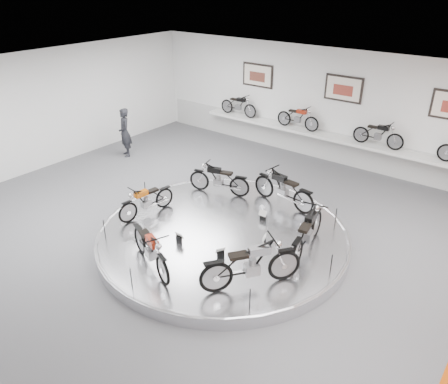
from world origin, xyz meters
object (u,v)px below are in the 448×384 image
Objects in this scene: display_platform at (223,236)px; shelf at (334,138)px; bike_a at (308,232)px; visitor at (125,133)px; bike_b at (284,189)px; bike_f at (251,264)px; bike_e at (150,249)px; bike_c at (219,179)px; bike_d at (146,200)px.

shelf reaches higher than display_platform.
bike_a is 8.84m from visitor.
bike_a is at bearing -70.35° from shelf.
display_platform is 7.01m from visitor.
bike_f is (1.32, -3.52, 0.04)m from bike_b.
visitor reaches higher than bike_e.
bike_f is (3.21, -2.98, 0.08)m from bike_c.
bike_f is (1.79, -1.35, 0.70)m from display_platform.
bike_d is 0.89× the size of bike_e.
display_platform is at bearing 103.21° from bike_e.
bike_a is 3.63m from bike_e.
shelf is at bearing 90.00° from display_platform.
visitor is (-8.63, 1.93, 0.08)m from bike_a.
display_platform is 3.53× the size of visitor.
bike_c is at bearing 19.21° from visitor.
shelf is 6.28× the size of bike_b.
visitor reaches higher than display_platform.
visitor is at bearing -117.08° from bike_d.
bike_e is at bearing 128.04° from bike_a.
bike_e is (-0.33, -2.17, 0.64)m from display_platform.
bike_e is 2.28m from bike_f.
bike_b is (-1.63, 1.65, -0.01)m from bike_a.
bike_d is (-0.75, -2.21, -0.03)m from bike_c.
visitor reaches higher than bike_c.
bike_c is (-1.41, 1.63, 0.62)m from display_platform.
bike_b reaches higher than display_platform.
bike_d is at bearing 53.29° from bike_b.
bike_d is at bearing -164.87° from display_platform.
shelf is at bearing -76.68° from bike_b.
bike_c is 0.88× the size of visitor.
visitor is (-5.12, 0.81, 0.14)m from bike_c.
bike_f is at bearing -37.06° from display_platform.
bike_a is at bearing 13.75° from display_platform.
bike_f is (1.79, -7.75, -0.15)m from shelf.
visitor is (-4.37, 3.03, 0.17)m from bike_d.
shelf is at bearing 59.47° from visitor.
bike_c is (-1.88, -0.54, -0.04)m from bike_b.
bike_e is at bearing -92.21° from shelf.
bike_f reaches higher than display_platform.
bike_e is 0.89× the size of bike_f.
bike_c is at bearing 22.92° from bike_b.
bike_b is at bearing 56.86° from bike_f.
bike_b is 1.09× the size of bike_c.
visitor reaches higher than bike_f.
display_platform is 2.35m from bike_f.
bike_a is at bearing 145.25° from bike_c.
bike_e reaches higher than shelf.
bike_d is (-2.16, -6.98, -0.26)m from shelf.
bike_b is 0.97× the size of visitor.
bike_d is 2.43m from bike_e.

